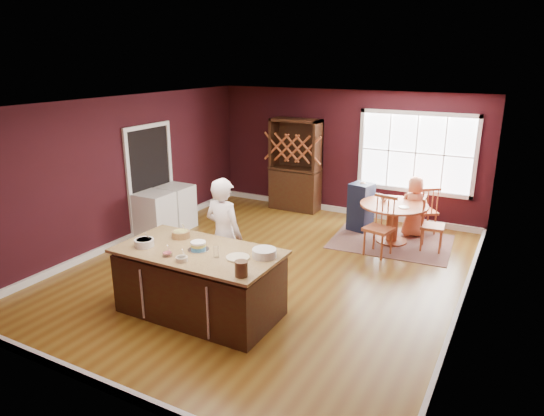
{
  "coord_description": "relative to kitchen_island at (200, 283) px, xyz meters",
  "views": [
    {
      "loc": [
        3.51,
        -6.42,
        3.35
      ],
      "look_at": [
        0.03,
        0.07,
        1.05
      ],
      "focal_mm": 32.0,
      "sensor_mm": 36.0,
      "label": 1
    }
  ],
  "objects": [
    {
      "name": "table_cup",
      "position": [
        1.37,
        3.98,
        0.36
      ],
      "size": [
        0.15,
        0.15,
        0.1
      ],
      "primitive_type": "imported",
      "rotation": [
        0.0,
        0.0,
        -0.17
      ],
      "color": "white",
      "rests_on": "dining_table"
    },
    {
      "name": "dinner_plate",
      "position": [
        0.6,
        0.02,
        0.49
      ],
      "size": [
        0.3,
        0.3,
        0.02
      ],
      "primitive_type": "cylinder",
      "color": "#F1E7B8",
      "rests_on": "kitchen_island"
    },
    {
      "name": "white_tub",
      "position": [
        0.88,
        0.22,
        0.53
      ],
      "size": [
        0.31,
        0.31,
        0.11
      ],
      "primitive_type": "cylinder",
      "color": "silver",
      "rests_on": "kitchen_island"
    },
    {
      "name": "room_shell",
      "position": [
        0.15,
        1.67,
        0.91
      ],
      "size": [
        7.0,
        7.0,
        7.0
      ],
      "color": "brown",
      "rests_on": "ground"
    },
    {
      "name": "rug",
      "position": [
        1.6,
        3.87,
        -0.43
      ],
      "size": [
        2.27,
        1.82,
        0.01
      ],
      "primitive_type": "cube",
      "rotation": [
        0.0,
        0.0,
        0.07
      ],
      "color": "brown",
      "rests_on": "ground"
    },
    {
      "name": "table_plate",
      "position": [
        1.81,
        3.73,
        0.32
      ],
      "size": [
        0.19,
        0.19,
        0.01
      ],
      "primitive_type": "cylinder",
      "color": "beige",
      "rests_on": "dining_table"
    },
    {
      "name": "dryer",
      "position": [
        -2.49,
        2.59,
        0.0
      ],
      "size": [
        0.61,
        0.59,
        0.88
      ],
      "primitive_type": "cube",
      "color": "white",
      "rests_on": "ground"
    },
    {
      "name": "doorway",
      "position": [
        -2.82,
        2.27,
        0.59
      ],
      "size": [
        0.08,
        1.26,
        2.13
      ],
      "primitive_type": null,
      "color": "white",
      "rests_on": "room_shell"
    },
    {
      "name": "kitchen_island",
      "position": [
        0.0,
        0.0,
        0.0
      ],
      "size": [
        2.19,
        1.15,
        0.92
      ],
      "color": "#342714",
      "rests_on": "ground"
    },
    {
      "name": "baker",
      "position": [
        -0.09,
        0.74,
        0.43
      ],
      "size": [
        0.67,
        0.48,
        1.73
      ],
      "primitive_type": "imported",
      "rotation": [
        0.0,
        0.0,
        3.03
      ],
      "color": "white",
      "rests_on": "ground"
    },
    {
      "name": "toddler",
      "position": [
        0.85,
        4.22,
        0.37
      ],
      "size": [
        0.18,
        0.14,
        0.26
      ],
      "primitive_type": null,
      "color": "#8CA5BF",
      "rests_on": "high_chair"
    },
    {
      "name": "chair_north",
      "position": [
        2.02,
        4.66,
        0.05
      ],
      "size": [
        0.56,
        0.56,
        0.98
      ],
      "primitive_type": null,
      "rotation": [
        0.0,
        0.0,
        3.77
      ],
      "color": "brown",
      "rests_on": "ground"
    },
    {
      "name": "bowl_blue",
      "position": [
        -0.72,
        -0.23,
        0.53
      ],
      "size": [
        0.26,
        0.26,
        0.1
      ],
      "primitive_type": "cylinder",
      "color": "silver",
      "rests_on": "kitchen_island"
    },
    {
      "name": "bowl_olive",
      "position": [
        0.04,
        -0.39,
        0.51
      ],
      "size": [
        0.15,
        0.15,
        0.06
      ],
      "primitive_type": "cylinder",
      "color": "white",
      "rests_on": "kitchen_island"
    },
    {
      "name": "window",
      "position": [
        1.65,
        5.14,
        1.06
      ],
      "size": [
        2.36,
        0.1,
        1.66
      ],
      "primitive_type": null,
      "color": "white",
      "rests_on": "room_shell"
    },
    {
      "name": "dining_table",
      "position": [
        1.6,
        3.87,
        0.1
      ],
      "size": [
        1.24,
        1.24,
        0.75
      ],
      "color": "brown",
      "rests_on": "ground"
    },
    {
      "name": "bowl_pink",
      "position": [
        -0.23,
        -0.35,
        0.51
      ],
      "size": [
        0.13,
        0.13,
        0.05
      ],
      "primitive_type": "cylinder",
      "color": "white",
      "rests_on": "kitchen_island"
    },
    {
      "name": "layer_cake",
      "position": [
        0.0,
        0.01,
        0.54
      ],
      "size": [
        0.28,
        0.28,
        0.11
      ],
      "primitive_type": null,
      "color": "white",
      "rests_on": "kitchen_island"
    },
    {
      "name": "hutch",
      "position": [
        -0.93,
        4.89,
        0.59
      ],
      "size": [
        1.12,
        0.47,
        2.06
      ],
      "primitive_type": "cube",
      "color": "#36200C",
      "rests_on": "ground"
    },
    {
      "name": "bowl_yellow",
      "position": [
        -0.5,
        0.27,
        0.53
      ],
      "size": [
        0.25,
        0.25,
        0.1
      ],
      "primitive_type": "cylinder",
      "color": "#AF8A3E",
      "rests_on": "kitchen_island"
    },
    {
      "name": "washer",
      "position": [
        -2.49,
        1.95,
        0.01
      ],
      "size": [
        0.61,
        0.59,
        0.89
      ],
      "primitive_type": "cube",
      "color": "white",
      "rests_on": "ground"
    },
    {
      "name": "chair_south",
      "position": [
        1.54,
        3.13,
        0.1
      ],
      "size": [
        0.53,
        0.52,
        1.07
      ],
      "primitive_type": null,
      "rotation": [
        0.0,
        0.0,
        -0.22
      ],
      "color": "brown",
      "rests_on": "ground"
    },
    {
      "name": "chair_east",
      "position": [
        2.33,
        3.82,
        0.06
      ],
      "size": [
        0.44,
        0.46,
        1.0
      ],
      "primitive_type": null,
      "rotation": [
        0.0,
        0.0,
        1.67
      ],
      "color": "brown",
      "rests_on": "ground"
    },
    {
      "name": "stoneware_crock",
      "position": [
        0.92,
        -0.4,
        0.57
      ],
      "size": [
        0.15,
        0.15,
        0.19
      ],
      "primitive_type": "cylinder",
      "color": "#4E2E1A",
      "rests_on": "kitchen_island"
    },
    {
      "name": "drinking_glass",
      "position": [
        0.35,
        -0.08,
        0.55
      ],
      "size": [
        0.07,
        0.07,
        0.15
      ],
      "primitive_type": "cylinder",
      "color": "silver",
      "rests_on": "kitchen_island"
    },
    {
      "name": "seated_woman",
      "position": [
        1.85,
        4.4,
        0.15
      ],
      "size": [
        0.69,
        0.61,
        1.19
      ],
      "primitive_type": "imported",
      "rotation": [
        0.0,
        0.0,
        3.64
      ],
      "color": "#D1774E",
      "rests_on": "ground"
    },
    {
      "name": "high_chair",
      "position": [
        0.85,
        4.24,
        0.06
      ],
      "size": [
        0.49,
        0.49,
        1.0
      ],
      "primitive_type": null,
      "rotation": [
        0.0,
        0.0,
        -0.22
      ],
      "color": "black",
      "rests_on": "ground"
    }
  ]
}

